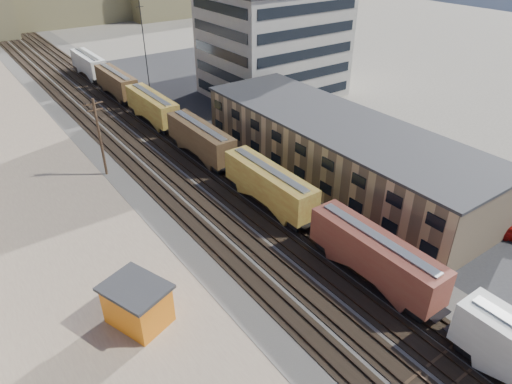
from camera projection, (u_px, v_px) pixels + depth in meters
ground at (428, 367)px, 32.98m from camera, size 300.00×300.00×0.00m
ballast_bed at (144, 137)px, 67.82m from camera, size 18.00×200.00×0.06m
dirt_yard at (13, 210)px, 50.82m from camera, size 24.00×180.00×0.03m
asphalt_lot at (322, 136)px, 68.41m from camera, size 26.00×120.00×0.04m
rail_tracks at (140, 138)px, 67.50m from camera, size 11.40×200.00×0.24m
freight_train at (232, 159)px, 55.55m from camera, size 3.00×119.74×4.46m
warehouse at (337, 149)px, 56.05m from camera, size 12.40×40.40×7.25m
office_tower at (273, 42)px, 80.57m from camera, size 22.60×18.60×18.45m
utility_pole_north at (100, 136)px, 55.28m from camera, size 2.20×0.32×10.00m
radio_mast at (146, 56)px, 73.14m from camera, size 1.20×0.16×18.00m
maintenance_shed at (138, 304)px, 35.82m from camera, size 5.36×6.04×3.67m
parked_car_blue at (262, 91)px, 84.11m from camera, size 4.17×5.44×1.37m
parked_car_far at (289, 90)px, 84.36m from camera, size 3.23×4.63×1.46m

